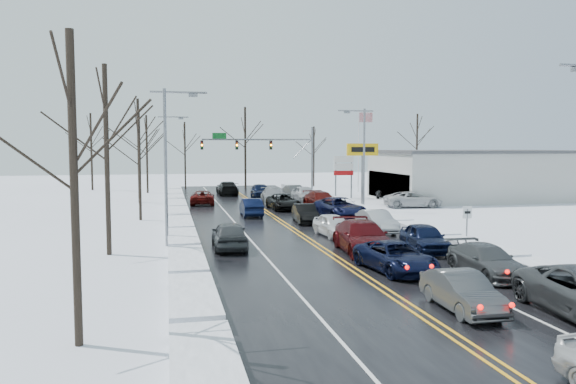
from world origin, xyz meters
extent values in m
plane|color=white|center=(0.00, 0.00, 0.00)|extent=(160.00, 160.00, 0.00)
cube|color=black|center=(0.00, 2.00, 0.01)|extent=(14.00, 84.00, 0.01)
cube|color=white|center=(-7.60, 2.00, 0.00)|extent=(1.70, 72.00, 0.62)
cube|color=white|center=(7.60, 2.00, 0.00)|extent=(1.70, 72.00, 0.62)
cylinder|color=slate|center=(8.50, 28.00, 4.00)|extent=(0.24, 0.24, 8.00)
cylinder|color=slate|center=(2.00, 28.00, 6.50)|extent=(13.00, 0.18, 0.18)
cylinder|color=slate|center=(7.30, 28.00, 5.40)|extent=(2.33, 0.10, 2.33)
cube|color=#0C591E|center=(-2.50, 28.00, 6.90)|extent=(1.60, 0.08, 0.70)
cube|color=black|center=(3.50, 28.00, 5.85)|extent=(0.32, 0.25, 1.05)
sphere|color=#3F0705|center=(3.50, 27.84, 6.15)|extent=(0.20, 0.20, 0.20)
sphere|color=orange|center=(3.50, 27.84, 5.85)|extent=(0.22, 0.22, 0.22)
sphere|color=black|center=(3.50, 27.84, 5.55)|extent=(0.20, 0.20, 0.20)
cube|color=black|center=(-0.50, 28.00, 5.85)|extent=(0.32, 0.25, 1.05)
sphere|color=#3F0705|center=(-0.50, 27.84, 6.15)|extent=(0.20, 0.20, 0.20)
sphere|color=orange|center=(-0.50, 27.84, 5.85)|extent=(0.22, 0.22, 0.22)
sphere|color=black|center=(-0.50, 27.84, 5.55)|extent=(0.20, 0.20, 0.20)
cube|color=black|center=(-4.50, 28.00, 5.85)|extent=(0.32, 0.25, 1.05)
sphere|color=#3F0705|center=(-4.50, 27.84, 6.15)|extent=(0.20, 0.20, 0.20)
sphere|color=orange|center=(-4.50, 27.84, 5.85)|extent=(0.22, 0.22, 0.22)
sphere|color=black|center=(-4.50, 27.84, 5.55)|extent=(0.20, 0.20, 0.20)
cylinder|color=slate|center=(10.50, 16.00, 2.80)|extent=(0.20, 0.20, 5.60)
cube|color=yellow|center=(10.50, 16.00, 5.40)|extent=(3.20, 0.30, 1.20)
cube|color=black|center=(10.50, 15.83, 5.40)|extent=(2.40, 0.04, 0.50)
cylinder|color=slate|center=(9.60, 22.00, 2.00)|extent=(0.16, 0.16, 4.00)
cylinder|color=slate|center=(11.40, 22.00, 2.00)|extent=(0.16, 0.16, 4.00)
cube|color=white|center=(10.50, 22.00, 4.30)|extent=(2.20, 0.22, 0.70)
cube|color=white|center=(10.50, 22.00, 3.50)|extent=(2.20, 0.22, 0.70)
cube|color=#AA0D0F|center=(10.50, 22.00, 2.80)|extent=(2.20, 0.22, 0.50)
cylinder|color=slate|center=(8.20, -8.00, 1.10)|extent=(0.08, 0.08, 2.20)
cube|color=white|center=(8.20, -8.00, 2.00)|extent=(0.55, 0.05, 0.70)
cube|color=black|center=(8.20, -8.04, 2.00)|extent=(0.35, 0.02, 0.15)
cylinder|color=silver|center=(15.00, 30.00, 5.00)|extent=(0.14, 0.14, 10.00)
cube|color=#B5B6B0|center=(24.00, 18.00, 2.50)|extent=(20.00, 12.00, 5.00)
cube|color=#262628|center=(14.05, 18.00, 1.60)|extent=(0.10, 11.00, 2.80)
cube|color=#3F3F42|center=(24.00, 18.00, 5.15)|extent=(20.40, 12.40, 0.30)
cylinder|color=slate|center=(8.50, 10.00, 4.50)|extent=(0.18, 0.18, 9.00)
cylinder|color=slate|center=(7.70, 10.00, 8.80)|extent=(3.20, 0.12, 0.12)
cube|color=slate|center=(6.90, 10.00, 8.65)|extent=(0.50, 0.25, 0.18)
cylinder|color=slate|center=(-8.50, -4.00, 4.50)|extent=(0.18, 0.18, 9.00)
cylinder|color=slate|center=(-7.70, -4.00, 8.80)|extent=(3.20, 0.12, 0.12)
cube|color=slate|center=(-6.90, -4.00, 8.65)|extent=(0.50, 0.25, 0.18)
cylinder|color=slate|center=(-8.50, 24.00, 4.50)|extent=(0.18, 0.18, 9.00)
cylinder|color=slate|center=(-7.70, 24.00, 8.80)|extent=(3.20, 0.12, 0.12)
cube|color=slate|center=(-6.90, 24.00, 8.65)|extent=(0.50, 0.25, 0.18)
cylinder|color=#2D231C|center=(-11.00, -20.00, 4.50)|extent=(0.24, 0.24, 9.00)
cylinder|color=#2D231C|center=(-11.50, -6.00, 5.00)|extent=(0.27, 0.27, 10.00)
cylinder|color=#2D231C|center=(-10.50, 8.00, 4.25)|extent=(0.23, 0.23, 8.50)
cylinder|color=#2D231C|center=(-11.20, 22.00, 5.25)|extent=(0.28, 0.28, 10.50)
cylinder|color=#2D231C|center=(-10.80, 34.00, 4.75)|extent=(0.25, 0.25, 9.50)
cylinder|color=#2D231C|center=(-18.00, 40.00, 5.00)|extent=(0.27, 0.27, 10.00)
cylinder|color=#2D231C|center=(-6.00, 41.00, 4.50)|extent=(0.24, 0.24, 9.00)
cylinder|color=#2D231C|center=(2.00, 39.00, 5.50)|extent=(0.29, 0.29, 11.00)
cylinder|color=#2D231C|center=(12.00, 40.50, 4.25)|extent=(0.23, 0.23, 8.50)
cylinder|color=#2D231C|center=(28.00, 41.00, 5.25)|extent=(0.28, 0.28, 10.50)
imported|color=#414346|center=(1.60, -19.21, 0.00)|extent=(1.55, 4.16, 1.36)
imported|color=black|center=(1.77, -12.98, 0.00)|extent=(2.86, 5.19, 1.38)
imported|color=#45090C|center=(1.83, -8.36, 0.00)|extent=(2.80, 6.04, 1.71)
imported|color=silver|center=(1.92, -2.61, 0.00)|extent=(2.02, 4.31, 1.43)
imported|color=black|center=(1.64, 3.79, 0.00)|extent=(1.75, 4.32, 1.40)
imported|color=black|center=(1.81, 12.66, 0.00)|extent=(2.53, 5.22, 1.43)
imported|color=gray|center=(1.93, 18.55, 0.00)|extent=(2.42, 5.32, 1.51)
imported|color=black|center=(1.57, 23.96, 0.00)|extent=(2.15, 4.89, 1.64)
imported|color=#414447|center=(5.35, -14.66, 0.00)|extent=(1.98, 4.80, 1.39)
imported|color=black|center=(5.24, -8.80, 0.00)|extent=(2.28, 4.66, 1.53)
imported|color=#A3A6AB|center=(5.25, -1.60, 0.00)|extent=(1.63, 4.45, 1.46)
imported|color=black|center=(5.05, 5.95, 0.00)|extent=(3.31, 6.15, 1.64)
imported|color=#4A0C09|center=(5.31, 12.46, 0.00)|extent=(2.60, 5.59, 1.58)
imported|color=#ABAFB4|center=(5.20, 18.26, 0.00)|extent=(2.11, 5.07, 1.72)
imported|color=#3A3C3E|center=(5.18, 22.83, 0.00)|extent=(1.89, 4.53, 1.46)
imported|color=black|center=(-1.72, 8.71, 0.00)|extent=(1.67, 4.51, 1.47)
imported|color=#520D0B|center=(-5.05, 18.82, 0.00)|extent=(2.69, 5.16, 1.39)
imported|color=black|center=(-1.55, 28.96, 0.00)|extent=(2.28, 5.56, 1.61)
imported|color=#3A3D3F|center=(-5.07, -5.68, 0.00)|extent=(2.00, 4.68, 1.58)
imported|color=silver|center=(14.12, 11.98, 0.00)|extent=(5.63, 3.05, 1.50)
imported|color=#3A3D3F|center=(16.83, 14.84, 0.00)|extent=(3.01, 5.91, 1.64)
imported|color=black|center=(14.80, 21.56, 0.00)|extent=(2.26, 4.47, 1.46)
camera|label=1|loc=(-8.42, -36.74, 5.77)|focal=35.00mm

